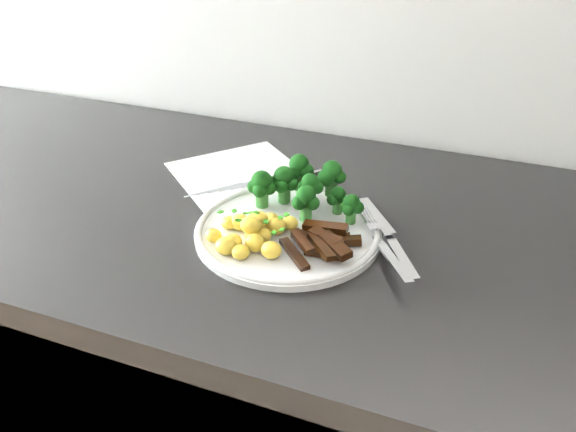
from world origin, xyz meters
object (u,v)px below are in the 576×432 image
at_px(recipe_paper, 251,184).
at_px(broccoli, 303,185).
at_px(fork, 385,247).
at_px(counter, 244,414).
at_px(plate, 288,230).
at_px(beef_strips, 322,242).
at_px(knife, 393,245).
at_px(potatoes, 253,231).

distance_m(recipe_paper, broccoli, 0.13).
bearing_deg(fork, broccoli, 152.08).
height_order(counter, plate, plate).
bearing_deg(beef_strips, knife, 25.99).
bearing_deg(knife, broccoli, 160.30).
distance_m(broccoli, potatoes, 0.12).
relative_size(beef_strips, knife, 0.60).
height_order(recipe_paper, fork, fork).
xyz_separation_m(counter, beef_strips, (0.17, -0.07, 0.49)).
bearing_deg(recipe_paper, potatoes, -64.74).
relative_size(fork, knife, 0.92).
relative_size(potatoes, beef_strips, 1.04).
bearing_deg(beef_strips, fork, 14.69).
bearing_deg(knife, counter, 173.18).
bearing_deg(potatoes, knife, 17.14).
relative_size(plate, knife, 1.48).
relative_size(broccoli, beef_strips, 1.64).
distance_m(counter, plate, 0.49).
xyz_separation_m(counter, fork, (0.25, -0.05, 0.49)).
relative_size(potatoes, fork, 0.69).
relative_size(counter, beef_strips, 23.49).
bearing_deg(potatoes, counter, 130.95).
height_order(broccoli, fork, broccoli).
xyz_separation_m(counter, plate, (0.11, -0.04, 0.48)).
xyz_separation_m(broccoli, fork, (0.14, -0.07, -0.03)).
distance_m(plate, broccoli, 0.08).
bearing_deg(plate, recipe_paper, 133.26).
bearing_deg(fork, recipe_paper, 153.35).
bearing_deg(potatoes, beef_strips, 8.13).
relative_size(counter, knife, 14.20).
xyz_separation_m(plate, beef_strips, (0.06, -0.03, 0.01)).
distance_m(beef_strips, fork, 0.08).
distance_m(recipe_paper, knife, 0.28).
relative_size(beef_strips, fork, 0.66).
height_order(recipe_paper, beef_strips, beef_strips).
bearing_deg(beef_strips, broccoli, 122.51).
bearing_deg(recipe_paper, knife, -21.98).
height_order(plate, beef_strips, beef_strips).
height_order(fork, knife, fork).
distance_m(plate, potatoes, 0.06).
xyz_separation_m(plate, broccoli, (-0.00, 0.07, 0.04)).
height_order(potatoes, knife, potatoes).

